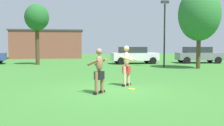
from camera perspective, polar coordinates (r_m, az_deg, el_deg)
ground_plane at (r=9.82m, az=-0.15°, el=-6.30°), size 80.00×80.00×0.00m
player_with_cap at (r=10.98m, az=3.28°, el=-0.17°), size 0.81×0.73×1.74m
player_in_black at (r=9.23m, az=-2.92°, el=-1.60°), size 0.73×0.80×1.64m
frisbee at (r=10.26m, az=4.39°, el=-5.78°), size 0.27×0.27×0.03m
car_gray_mid_lot at (r=26.34m, az=18.75°, el=1.80°), size 4.44×2.34×1.58m
car_white_far_end at (r=24.14m, az=4.94°, el=1.81°), size 4.37×2.16×1.58m
lamp_post at (r=20.54m, az=11.66°, el=8.06°), size 0.60×0.24×5.19m
outbuilding_behind_lot at (r=35.98m, az=-14.13°, el=4.12°), size 9.41×5.45×3.74m
tree_right_field at (r=20.20m, az=18.92°, el=10.22°), size 3.07×3.07×5.99m
tree_behind_players at (r=23.81m, az=-16.45°, el=9.55°), size 2.12×2.12×5.37m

